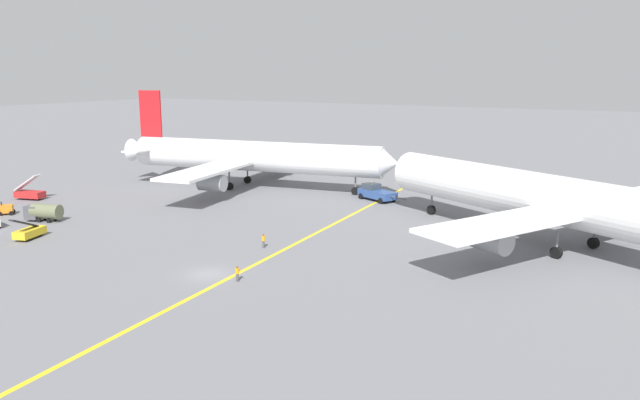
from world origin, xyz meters
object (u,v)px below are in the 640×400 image
Objects in this scene: airliner_being_pushed at (556,201)px; ground_crew_wing_walker_right at (237,273)px; pushback_tug at (376,193)px; gse_belt_loader_portside at (29,232)px; gse_fuel_bowser_stubby at (43,212)px; ground_crew_marshaller_foreground at (263,241)px; gse_gpu_cart_small at (6,209)px; gse_stair_truck_yellow at (30,193)px; airliner_at_gate_left at (252,157)px.

airliner_being_pushed reaches higher than ground_crew_wing_walker_right.
pushback_tug is 1.85× the size of gse_belt_loader_portside.
pushback_tug reaches higher than gse_fuel_bowser_stubby.
ground_crew_marshaller_foreground is at bearing 21.58° from gse_belt_loader_portside.
gse_belt_loader_portside is at bearing 179.84° from ground_crew_wing_walker_right.
ground_crew_marshaller_foreground is (26.95, 10.66, 0.04)m from gse_belt_loader_portside.
gse_fuel_bowser_stubby is (8.01, 0.05, 0.54)m from gse_gpu_cart_small.
pushback_tug is at bearing 89.99° from ground_crew_marshaller_foreground.
gse_belt_loader_portside is at bearing -46.46° from gse_fuel_bowser_stubby.
gse_stair_truck_yellow reaches higher than gse_gpu_cart_small.
ground_crew_wing_walker_right is at bearing -16.10° from gse_stair_truck_yellow.
airliner_being_pushed is 19.21× the size of gse_gpu_cart_small.
gse_belt_loader_portside is 1.03× the size of gse_stair_truck_yellow.
gse_stair_truck_yellow reaches higher than gse_belt_loader_portside.
gse_gpu_cart_small is 1.57× the size of ground_crew_marshaller_foreground.
airliner_being_pushed is 62.22m from gse_belt_loader_portside.
pushback_tug is at bearing 2.33° from airliner_at_gate_left.
ground_crew_marshaller_foreground is at bearing 112.28° from ground_crew_wing_walker_right.
gse_belt_loader_portside is 25.69m from gse_stair_truck_yellow.
gse_fuel_bowser_stubby is (-6.23, 6.55, 0.51)m from gse_belt_loader_portside.
ground_crew_wing_walker_right is at bearing -10.02° from gse_fuel_bowser_stubby.
gse_fuel_bowser_stubby is at bearing 0.38° from gse_gpu_cart_small.
airliner_at_gate_left is 35.92m from gse_stair_truck_yellow.
gse_fuel_bowser_stubby is 38.16m from ground_crew_wing_walker_right.
ground_crew_marshaller_foreground is at bearing -90.01° from pushback_tug.
ground_crew_wing_walker_right is (4.40, -10.74, -0.06)m from ground_crew_marshaller_foreground.
airliner_at_gate_left is 32.38× the size of ground_crew_wing_walker_right.
pushback_tug is 54.11m from gse_gpu_cart_small.
gse_gpu_cart_small is 0.50× the size of gse_fuel_bowser_stubby.
airliner_being_pushed is at bearing 18.66° from gse_fuel_bowser_stubby.
gse_stair_truck_yellow is at bearing -150.90° from pushback_tug.
airliner_being_pushed reaches higher than airliner_at_gate_left.
airliner_being_pushed reaches higher than gse_fuel_bowser_stubby.
ground_crew_marshaller_foreground is 11.61m from ground_crew_wing_walker_right.
airliner_at_gate_left reaches higher than ground_crew_marshaller_foreground.
gse_stair_truck_yellow is at bearing -170.75° from airliner_being_pushed.
airliner_at_gate_left is at bearing 73.52° from gse_fuel_bowser_stubby.
gse_gpu_cart_small is (-18.09, -34.16, -4.63)m from airliner_at_gate_left.
airliner_being_pushed is 77.65m from gse_stair_truck_yellow.
ground_crew_marshaller_foreground is (23.09, -30.00, -4.56)m from airliner_at_gate_left.
airliner_being_pushed is 65.44m from gse_fuel_bowser_stubby.
airliner_being_pushed is 32.28m from pushback_tug.
ground_crew_wing_walker_right is (27.49, -40.74, -4.62)m from airliner_at_gate_left.
airliner_at_gate_left is 35.80m from gse_fuel_bowser_stubby.
gse_gpu_cart_small is (-69.88, -20.94, -4.67)m from airliner_being_pushed.
gse_fuel_bowser_stubby is at bearing -161.34° from airliner_being_pushed.
gse_fuel_bowser_stubby reaches higher than ground_crew_wing_walker_right.
gse_belt_loader_portside is at bearing -95.42° from airliner_at_gate_left.
gse_belt_loader_portside is 28.98m from ground_crew_marshaller_foreground.
airliner_being_pushed reaches higher than ground_crew_marshaller_foreground.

